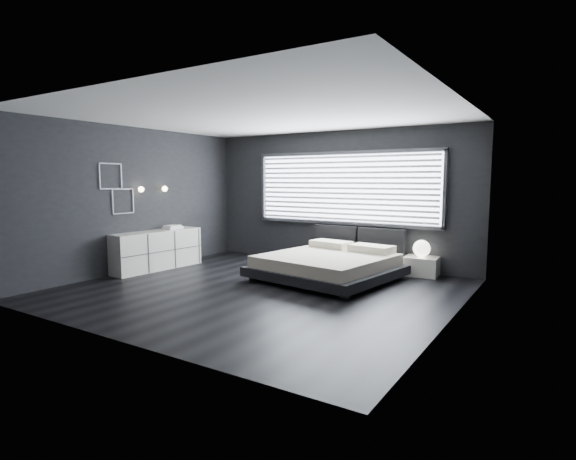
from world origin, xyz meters
The scene contains 12 objects.
room centered at (0.00, 0.00, 1.40)m, with size 6.04×6.00×2.80m.
window centered at (0.20, 2.70, 1.61)m, with size 4.14×0.09×1.52m.
headboard centered at (0.57, 2.64, 0.57)m, with size 1.96×0.16×0.52m.
sconce_near centered at (-2.88, 0.05, 1.60)m, with size 0.18×0.11×0.11m.
sconce_far centered at (-2.88, 0.65, 1.60)m, with size 0.18×0.11×0.11m.
wall_art_upper centered at (-2.98, -0.55, 1.85)m, with size 0.01×0.48×0.48m.
wall_art_lower centered at (-2.98, -0.30, 1.38)m, with size 0.01×0.48×0.48m.
bed centered at (0.57, 1.28, 0.27)m, with size 2.52×2.43×0.58m.
nightstand centered at (1.91, 2.50, 0.18)m, with size 0.61×0.51×0.36m, color silver.
orb_lamp centered at (1.91, 2.49, 0.51)m, with size 0.31×0.31×0.31m, color white.
dresser centered at (-2.78, 0.28, 0.39)m, with size 0.67×1.96×0.77m.
book_stack centered at (-2.77, 0.73, 0.81)m, with size 0.30×0.37×0.07m.
Camera 1 is at (4.22, -5.82, 1.79)m, focal length 28.00 mm.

